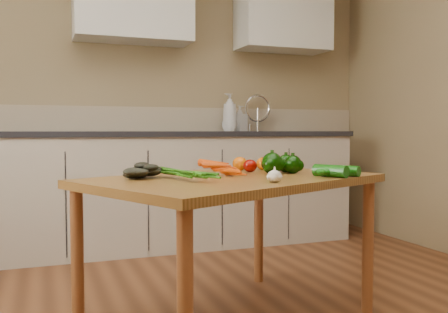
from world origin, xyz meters
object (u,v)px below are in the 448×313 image
tomato_a (250,166)px  tomato_c (263,164)px  carrot_bunch (211,170)px  leafy_greens (142,168)px  zucchini_b (330,171)px  garlic_bulb (275,176)px  zucchini_a (337,170)px  soap_bottle_c (230,121)px  pepper_c (293,164)px  pepper_a (272,163)px  pepper_b (286,163)px  tomato_b (240,164)px  table (233,193)px  soap_bottle_a (230,112)px  soap_bottle_b (240,118)px

tomato_a → tomato_c: size_ratio=0.94×
carrot_bunch → leafy_greens: bearing=142.0°
tomato_a → zucchini_b: tomato_a is taller
carrot_bunch → garlic_bulb: size_ratio=4.00×
leafy_greens → zucchini_a: size_ratio=0.85×
soap_bottle_c → pepper_c: bearing=-16.0°
pepper_a → pepper_c: bearing=-5.3°
pepper_b → tomato_b: 0.26m
garlic_bulb → zucchini_a: (0.41, 0.18, -0.00)m
pepper_c → tomato_a: 0.22m
table → soap_bottle_a: bearing=45.1°
pepper_b → soap_bottle_b: bearing=75.7°
pepper_a → tomato_a: 0.14m
carrot_bunch → zucchini_a: bearing=-36.8°
leafy_greens → zucchini_a: bearing=-12.9°
tomato_a → tomato_b: tomato_b is taller
garlic_bulb → pepper_a: 0.41m
table → leafy_greens: 0.43m
tomato_c → zucchini_a: bearing=-66.2°
table → pepper_b: (0.35, 0.15, 0.12)m
tomato_a → zucchini_a: bearing=-46.1°
soap_bottle_a → tomato_b: 1.55m
soap_bottle_c → tomato_a: (-0.50, -1.61, -0.26)m
carrot_bunch → tomato_c: 0.49m
soap_bottle_c → tomato_a: bearing=-22.7°
pepper_b → garlic_bulb: bearing=-122.4°
tomato_a → pepper_c: bearing=-38.2°
pepper_b → tomato_a: 0.19m
soap_bottle_a → tomato_a: 1.67m
leafy_greens → pepper_c: size_ratio=2.08×
soap_bottle_a → pepper_c: 1.75m
leafy_greens → pepper_c: bearing=-1.3°
soap_bottle_c → pepper_a: (-0.44, -1.73, -0.24)m
table → garlic_bulb: (0.07, -0.30, 0.10)m
soap_bottle_c → tomato_b: soap_bottle_c is taller
garlic_bulb → tomato_a: tomato_a is taller
carrot_bunch → tomato_a: (0.28, 0.19, 0.00)m
pepper_c → zucchini_a: size_ratio=0.41×
garlic_bulb → tomato_c: tomato_c is taller
pepper_a → soap_bottle_a: bearing=75.9°
tomato_c → zucchini_b: size_ratio=0.46×
table → tomato_b: (0.17, 0.33, 0.11)m
pepper_b → soap_bottle_c: bearing=78.9°
carrot_bunch → pepper_c: size_ratio=2.71×
garlic_bulb → zucchini_b: zucchini_b is taller
soap_bottle_c → leafy_greens: size_ratio=0.92×
table → tomato_c: (0.29, 0.30, 0.11)m
pepper_c → pepper_b: bearing=86.9°
carrot_bunch → zucchini_b: carrot_bunch is taller
carrot_bunch → pepper_a: 0.35m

